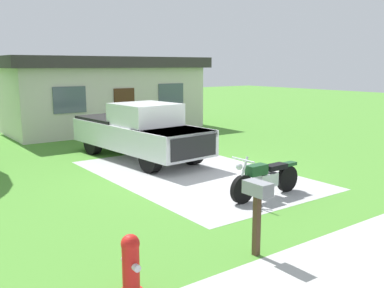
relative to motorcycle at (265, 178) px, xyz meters
The scene contains 7 objects.
ground_plane 2.81m from the motorcycle, 91.47° to the left, with size 80.00×80.00×0.00m, color #4E8E32.
driveway_pad 2.81m from the motorcycle, 91.47° to the left, with size 4.59×7.23×0.01m, color #AFAFAF.
motorcycle is the anchor object (origin of this frame).
pickup_truck 5.64m from the motorcycle, 93.23° to the left, with size 2.46×5.76×1.90m.
fire_hydrant 5.14m from the motorcycle, 156.28° to the right, with size 0.32×0.40×0.87m.
mailbox 3.30m from the motorcycle, 138.18° to the right, with size 0.26×0.48×1.26m.
neighbor_house 13.20m from the motorcycle, 82.52° to the left, with size 9.60×5.60×3.50m.
Camera 1 is at (-7.19, -9.76, 3.11)m, focal length 40.31 mm.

